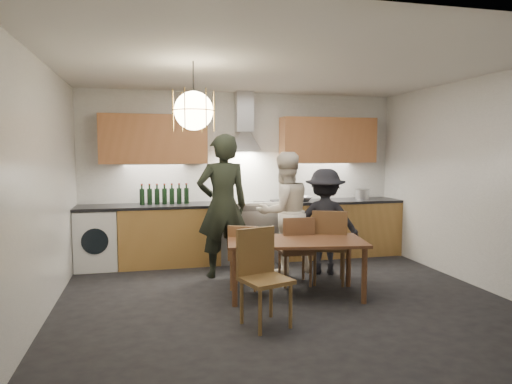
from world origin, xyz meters
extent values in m
plane|color=black|center=(0.00, 0.00, 0.00)|extent=(5.00, 5.00, 0.00)
cube|color=white|center=(0.00, 2.25, 1.30)|extent=(5.00, 0.02, 2.60)
cube|color=white|center=(0.00, -2.25, 1.30)|extent=(5.00, 0.02, 2.60)
cube|color=white|center=(-2.50, 0.00, 1.30)|extent=(0.02, 4.50, 2.60)
cube|color=white|center=(2.50, 0.00, 1.30)|extent=(0.02, 4.50, 2.60)
cube|color=silver|center=(0.00, 0.00, 2.60)|extent=(5.00, 4.50, 0.02)
cube|color=tan|center=(-1.18, 1.95, 0.43)|extent=(1.45, 0.60, 0.86)
cube|color=tan|center=(1.48, 1.95, 0.43)|extent=(2.05, 0.60, 0.86)
cube|color=white|center=(-2.20, 1.95, 0.42)|extent=(0.58, 0.58, 0.85)
cube|color=black|center=(-1.48, 1.95, 0.88)|extent=(2.05, 0.62, 0.04)
cube|color=black|center=(1.48, 1.95, 0.88)|extent=(2.05, 0.62, 0.04)
cube|color=silver|center=(0.00, 1.95, 0.40)|extent=(0.90, 0.60, 0.80)
cube|color=black|center=(0.00, 1.66, 0.38)|extent=(0.78, 0.02, 0.42)
cube|color=slate|center=(0.00, 1.95, 0.84)|extent=(0.90, 0.60, 0.08)
cube|color=silver|center=(0.00, 1.69, 0.90)|extent=(0.90, 0.08, 0.04)
cube|color=#D38751|center=(-1.38, 2.08, 1.86)|extent=(1.55, 0.35, 0.72)
cube|color=#D38751|center=(1.38, 2.08, 1.86)|extent=(1.55, 0.35, 0.72)
cube|color=silver|center=(0.00, 2.12, 2.29)|extent=(0.26, 0.22, 0.62)
cylinder|color=black|center=(-1.00, -0.10, 2.35)|extent=(0.01, 0.01, 0.50)
sphere|color=#FFE0A5|center=(-1.00, -0.10, 2.10)|extent=(0.40, 0.40, 0.40)
torus|color=gold|center=(-1.00, -0.10, 2.10)|extent=(0.43, 0.43, 0.01)
cube|color=brown|center=(0.18, 0.09, 0.65)|extent=(1.68, 1.04, 0.03)
cylinder|color=brown|center=(-0.58, -0.11, 0.31)|extent=(0.06, 0.06, 0.63)
cylinder|color=brown|center=(-0.47, 0.53, 0.31)|extent=(0.06, 0.06, 0.63)
cylinder|color=brown|center=(0.83, -0.35, 0.31)|extent=(0.06, 0.06, 0.63)
cylinder|color=brown|center=(0.94, 0.29, 0.31)|extent=(0.06, 0.06, 0.63)
cube|color=brown|center=(-0.32, 0.54, 0.39)|extent=(0.48, 0.48, 0.03)
cube|color=brown|center=(-0.39, 0.39, 0.60)|extent=(0.34, 0.18, 0.39)
cylinder|color=brown|center=(-0.13, 0.61, 0.18)|extent=(0.03, 0.03, 0.37)
cylinder|color=brown|center=(-0.25, 0.34, 0.18)|extent=(0.03, 0.03, 0.37)
cylinder|color=brown|center=(-0.40, 0.73, 0.18)|extent=(0.03, 0.03, 0.37)
cylinder|color=brown|center=(-0.51, 0.46, 0.18)|extent=(0.03, 0.03, 0.37)
cube|color=brown|center=(0.32, 0.54, 0.42)|extent=(0.42, 0.42, 0.04)
cube|color=brown|center=(0.31, 0.36, 0.66)|extent=(0.40, 0.06, 0.43)
cylinder|color=brown|center=(0.49, 0.69, 0.20)|extent=(0.03, 0.03, 0.41)
cylinder|color=brown|center=(0.47, 0.37, 0.20)|extent=(0.03, 0.03, 0.41)
cylinder|color=brown|center=(0.17, 0.71, 0.20)|extent=(0.03, 0.03, 0.41)
cylinder|color=brown|center=(0.15, 0.39, 0.20)|extent=(0.03, 0.03, 0.41)
cube|color=brown|center=(0.76, 0.51, 0.46)|extent=(0.56, 0.56, 0.04)
cube|color=brown|center=(0.69, 0.33, 0.72)|extent=(0.42, 0.19, 0.47)
cylinder|color=brown|center=(0.99, 0.61, 0.22)|extent=(0.04, 0.04, 0.44)
cylinder|color=brown|center=(0.86, 0.28, 0.22)|extent=(0.04, 0.04, 0.44)
cylinder|color=brown|center=(0.66, 0.73, 0.22)|extent=(0.04, 0.04, 0.44)
cylinder|color=brown|center=(0.54, 0.41, 0.22)|extent=(0.04, 0.04, 0.44)
cube|color=brown|center=(-0.39, -0.72, 0.45)|extent=(0.53, 0.53, 0.04)
cube|color=brown|center=(-0.45, -0.54, 0.70)|extent=(0.41, 0.17, 0.46)
cylinder|color=brown|center=(-0.50, -0.94, 0.22)|extent=(0.04, 0.04, 0.43)
cylinder|color=brown|center=(-0.61, -0.61, 0.22)|extent=(0.04, 0.04, 0.43)
cylinder|color=brown|center=(-0.18, -0.83, 0.22)|extent=(0.04, 0.04, 0.43)
cylinder|color=brown|center=(-0.28, -0.51, 0.22)|extent=(0.04, 0.04, 0.43)
imported|color=black|center=(-0.51, 1.13, 0.96)|extent=(0.74, 0.53, 1.91)
imported|color=white|center=(0.36, 1.13, 0.84)|extent=(0.93, 0.79, 1.68)
imported|color=black|center=(0.88, 0.95, 0.72)|extent=(1.06, 0.84, 1.45)
imported|color=silver|center=(0.90, 1.92, 0.94)|extent=(0.31, 0.31, 0.08)
cylinder|color=#B0B0B4|center=(1.95, 1.99, 0.98)|extent=(0.28, 0.28, 0.15)
camera|label=1|loc=(-1.47, -4.86, 1.69)|focal=32.00mm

